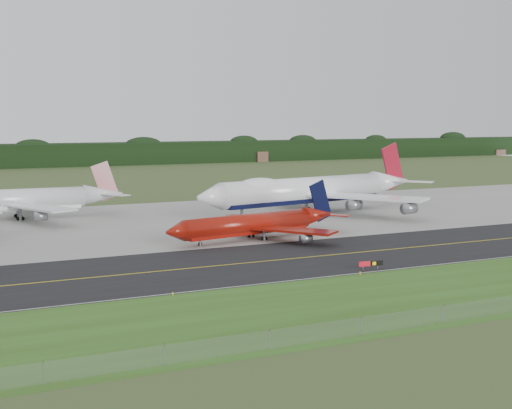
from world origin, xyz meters
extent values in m
plane|color=#3E4D24|center=(0.00, 0.00, 0.00)|extent=(600.00, 600.00, 0.00)
cube|color=#315017|center=(0.00, -35.00, 0.01)|extent=(400.00, 30.00, 0.01)
cube|color=black|center=(0.00, -4.00, 0.01)|extent=(400.00, 32.00, 0.02)
cube|color=gray|center=(0.00, 51.00, 0.01)|extent=(400.00, 78.00, 0.01)
cube|color=gold|center=(0.00, -4.00, 0.03)|extent=(400.00, 0.40, 0.00)
cube|color=silver|center=(0.00, -19.50, 0.03)|extent=(400.00, 0.25, 0.00)
plane|color=slate|center=(0.00, -48.00, 1.10)|extent=(320.00, 0.00, 320.00)
cylinder|color=slate|center=(0.00, -48.00, 1.10)|extent=(0.10, 0.10, 2.20)
cube|color=black|center=(0.00, 275.00, 6.00)|extent=(700.00, 24.00, 12.00)
cylinder|color=white|center=(27.89, 48.48, 6.44)|extent=(52.69, 16.29, 6.65)
cube|color=black|center=(27.89, 48.48, 4.28)|extent=(49.81, 14.17, 2.33)
cone|color=white|center=(-1.05, 42.99, 6.44)|extent=(7.67, 7.75, 6.65)
cone|color=white|center=(60.40, 54.64, 6.94)|extent=(14.82, 9.11, 6.65)
ellipsoid|color=white|center=(13.48, 45.75, 8.27)|extent=(14.38, 8.08, 4.24)
cube|color=white|center=(39.58, 35.61, 5.28)|extent=(24.98, 29.58, 0.57)
cube|color=white|center=(34.06, 64.73, 5.28)|extent=(16.47, 31.05, 0.57)
cube|color=maroon|center=(61.13, 54.78, 11.46)|extent=(9.49, 2.30, 13.78)
cylinder|color=gray|center=(35.45, 35.49, 3.46)|extent=(4.09, 3.42, 2.79)
cylinder|color=gray|center=(30.17, 63.33, 3.46)|extent=(4.09, 3.42, 2.79)
cylinder|color=gray|center=(43.75, 23.95, 3.46)|extent=(4.09, 3.42, 2.79)
cylinder|color=gray|center=(33.67, 77.11, 3.46)|extent=(4.09, 3.42, 2.79)
cylinder|color=black|center=(8.34, 44.77, 0.60)|extent=(1.28, 0.75, 1.20)
cylinder|color=slate|center=(32.69, 45.66, 2.22)|extent=(1.09, 1.09, 4.45)
cylinder|color=black|center=(32.69, 45.66, 0.60)|extent=(1.29, 0.81, 1.20)
cylinder|color=slate|center=(31.32, 52.85, 2.22)|extent=(1.09, 1.09, 4.45)
cylinder|color=black|center=(31.32, 52.85, 0.60)|extent=(1.29, 0.81, 1.20)
cylinder|color=maroon|center=(-2.45, 17.60, 3.42)|extent=(31.18, 10.19, 4.19)
cube|color=maroon|center=(-2.45, 17.60, 2.06)|extent=(29.46, 8.85, 1.47)
cone|color=maroon|center=(-19.52, 14.18, 3.42)|extent=(4.62, 4.87, 4.19)
cone|color=maroon|center=(16.74, 21.44, 3.73)|extent=(8.83, 5.71, 4.19)
cube|color=maroon|center=(4.45, 10.19, 2.68)|extent=(14.72, 17.20, 0.47)
cube|color=maroon|center=(1.07, 27.09, 2.68)|extent=(9.51, 18.08, 0.47)
cube|color=black|center=(17.31, 21.55, 6.89)|extent=(6.55, 1.63, 9.54)
cylinder|color=gray|center=(4.95, 6.08, 1.54)|extent=(2.59, 2.17, 1.76)
cylinder|color=gray|center=(-0.05, 31.08, 1.54)|extent=(2.59, 2.17, 1.76)
cylinder|color=black|center=(-13.98, 15.29, 0.38)|extent=(0.81, 0.48, 0.75)
cylinder|color=slate|center=(0.43, 15.82, 1.08)|extent=(0.69, 0.69, 2.16)
cylinder|color=black|center=(0.43, 15.82, 0.38)|extent=(0.81, 0.52, 0.75)
cylinder|color=slate|center=(-0.47, 20.34, 1.08)|extent=(0.69, 0.69, 2.16)
cylinder|color=black|center=(-0.47, 20.34, 0.38)|extent=(0.81, 0.52, 0.75)
cylinder|color=silver|center=(-44.71, 71.04, 4.99)|extent=(38.69, 6.47, 5.35)
cube|color=white|center=(-44.71, 71.04, 3.25)|extent=(36.73, 5.07, 1.87)
cone|color=silver|center=(-20.36, 70.33, 5.39)|extent=(10.32, 5.65, 5.35)
cube|color=silver|center=(-38.28, 59.80, 4.05)|extent=(15.14, 23.04, 0.48)
cube|color=silver|center=(-37.64, 81.88, 4.05)|extent=(16.13, 22.86, 0.48)
cube|color=#A50B18|center=(-19.76, 70.32, 8.86)|extent=(7.40, 0.64, 10.65)
cylinder|color=gray|center=(-38.75, 54.53, 2.59)|extent=(2.99, 2.33, 2.25)
cylinder|color=gray|center=(-37.81, 87.17, 2.59)|extent=(2.99, 2.33, 2.25)
cylinder|color=slate|center=(-41.71, 68.00, 1.69)|extent=(0.77, 0.77, 3.38)
cylinder|color=black|center=(-41.71, 68.00, 0.48)|extent=(0.98, 0.51, 0.96)
cylinder|color=slate|center=(-41.54, 73.89, 1.69)|extent=(0.77, 0.77, 3.38)
cylinder|color=black|center=(-41.54, 73.89, 0.48)|extent=(0.98, 0.51, 0.96)
cylinder|color=slate|center=(2.50, -17.82, 0.32)|extent=(0.11, 0.11, 0.64)
cylinder|color=slate|center=(5.24, -18.18, 0.32)|extent=(0.11, 0.11, 0.64)
cube|color=#A30C1A|center=(2.77, -17.86, 1.06)|extent=(2.03, 0.43, 0.83)
cube|color=black|center=(4.51, -18.08, 1.06)|extent=(0.93, 0.28, 0.83)
cube|color=black|center=(5.60, -18.23, 1.06)|extent=(1.12, 0.31, 0.83)
cylinder|color=yellow|center=(-31.78, -20.50, 0.25)|extent=(0.16, 0.16, 0.50)
cylinder|color=yellow|center=(0.15, -20.50, 0.25)|extent=(0.16, 0.16, 0.50)
camera|label=1|loc=(-63.61, -115.84, 25.16)|focal=50.00mm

